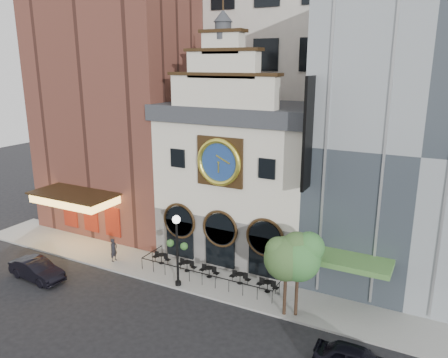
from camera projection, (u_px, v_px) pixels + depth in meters
ground at (193, 294)px, 29.92m from camera, size 120.00×120.00×0.00m
sidewalk at (211, 278)px, 32.04m from camera, size 44.00×5.00×0.15m
clock_building at (243, 175)px, 34.88m from camera, size 12.60×8.78×18.65m
theater_building at (129, 93)px, 41.02m from camera, size 14.00×15.60×25.00m
retail_building at (428, 141)px, 30.00m from camera, size 14.00×14.40×20.00m
office_tower at (299, 13)px, 41.85m from camera, size 20.00×16.00×40.00m
cafe_railing at (211, 272)px, 31.91m from camera, size 10.60×2.60×0.90m
bistro_0 at (161, 258)px, 34.09m from camera, size 1.58×0.68×0.90m
bistro_1 at (187, 265)px, 32.83m from camera, size 1.58×0.68×0.90m
bistro_2 at (209, 271)px, 31.92m from camera, size 1.58×0.68×0.90m
bistro_3 at (240, 278)px, 30.99m from camera, size 1.58×0.68×0.90m
bistro_4 at (268, 286)px, 29.87m from camera, size 1.58×0.68×0.90m
car_left at (37, 270)px, 31.86m from camera, size 4.72×1.95×1.52m
pedestrian at (114, 250)px, 34.42m from camera, size 0.47×0.70×1.88m
lamppost at (177, 243)px, 30.06m from camera, size 1.67×0.57×5.21m
tree_left at (287, 255)px, 26.31m from camera, size 2.83×2.73×5.46m
tree_right at (299, 255)px, 26.23m from camera, size 2.85×2.74×5.48m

